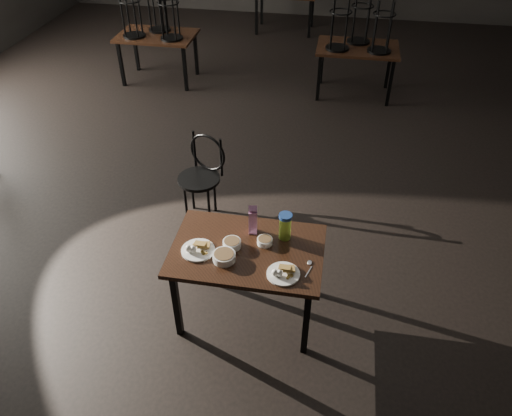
% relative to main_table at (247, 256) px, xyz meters
% --- Properties ---
extents(main_table, '(1.20, 0.80, 0.75)m').
position_rel_main_table_xyz_m(main_table, '(0.00, 0.00, 0.00)').
color(main_table, black).
rests_on(main_table, ground).
extents(plate_left, '(0.26, 0.26, 0.09)m').
position_rel_main_table_xyz_m(plate_left, '(-0.38, -0.09, 0.10)').
color(plate_left, white).
rests_on(plate_left, main_table).
extents(plate_right, '(0.25, 0.25, 0.08)m').
position_rel_main_table_xyz_m(plate_right, '(0.31, -0.23, 0.10)').
color(plate_right, white).
rests_on(plate_right, main_table).
extents(bowl_near, '(0.14, 0.14, 0.06)m').
position_rel_main_table_xyz_m(bowl_near, '(-0.12, 0.01, 0.11)').
color(bowl_near, white).
rests_on(bowl_near, main_table).
extents(bowl_far, '(0.12, 0.12, 0.05)m').
position_rel_main_table_xyz_m(bowl_far, '(0.13, 0.09, 0.11)').
color(bowl_far, white).
rests_on(bowl_far, main_table).
extents(bowl_big, '(0.18, 0.18, 0.06)m').
position_rel_main_table_xyz_m(bowl_big, '(-0.15, -0.15, 0.11)').
color(bowl_big, white).
rests_on(bowl_big, main_table).
extents(juice_carton, '(0.08, 0.08, 0.27)m').
position_rel_main_table_xyz_m(juice_carton, '(0.01, 0.21, 0.21)').
color(juice_carton, '#961B76').
rests_on(juice_carton, main_table).
extents(water_bottle, '(0.14, 0.14, 0.24)m').
position_rel_main_table_xyz_m(water_bottle, '(0.27, 0.19, 0.20)').
color(water_bottle, '#9DD13D').
rests_on(water_bottle, main_table).
extents(spoon, '(0.05, 0.19, 0.01)m').
position_rel_main_table_xyz_m(spoon, '(0.50, -0.09, 0.08)').
color(spoon, silver).
rests_on(spoon, main_table).
extents(bentwood_chair, '(0.48, 0.48, 0.92)m').
position_rel_main_table_xyz_m(bentwood_chair, '(-0.72, 1.29, -0.12)').
color(bentwood_chair, black).
rests_on(bentwood_chair, ground).
extents(bg_table_left, '(1.20, 0.80, 1.48)m').
position_rel_main_table_xyz_m(bg_table_left, '(-2.31, 4.56, 0.11)').
color(bg_table_left, black).
rests_on(bg_table_left, ground).
extents(bg_table_right, '(1.20, 0.80, 1.48)m').
position_rel_main_table_xyz_m(bg_table_right, '(0.80, 4.57, 0.11)').
color(bg_table_right, black).
rests_on(bg_table_right, ground).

